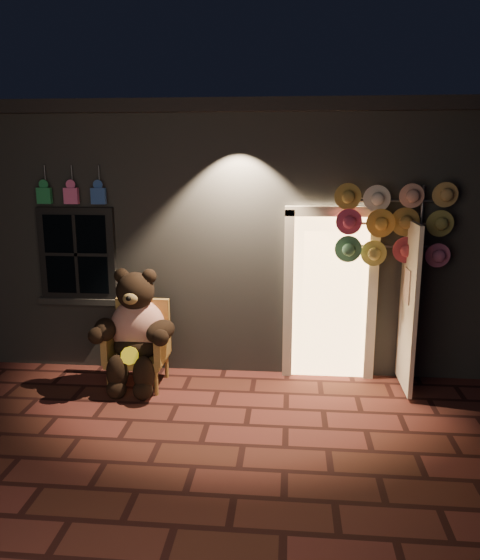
# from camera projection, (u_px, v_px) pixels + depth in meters

# --- Properties ---
(ground) EXTENTS (60.00, 60.00, 0.00)m
(ground) POSITION_uv_depth(u_px,v_px,m) (207.00, 423.00, 5.81)
(ground) COLOR maroon
(ground) RESTS_ON ground
(shop_building) EXTENTS (7.30, 5.95, 3.51)m
(shop_building) POSITION_uv_depth(u_px,v_px,m) (241.00, 219.00, 9.30)
(shop_building) COLOR slate
(shop_building) RESTS_ON ground
(wicker_armchair) EXTENTS (0.72, 0.65, 1.04)m
(wicker_armchair) POSITION_uv_depth(u_px,v_px,m) (139.00, 343.00, 6.77)
(wicker_armchair) COLOR #B08444
(wicker_armchair) RESTS_ON ground
(teddy_bear) EXTENTS (1.08, 0.83, 1.48)m
(teddy_bear) POSITION_uv_depth(u_px,v_px,m) (136.00, 331.00, 6.59)
(teddy_bear) COLOR #B62F13
(teddy_bear) RESTS_ON ground
(hat_rack) EXTENTS (1.40, 0.22, 2.47)m
(hat_rack) POSITION_uv_depth(u_px,v_px,m) (394.00, 227.00, 6.43)
(hat_rack) COLOR #59595E
(hat_rack) RESTS_ON ground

